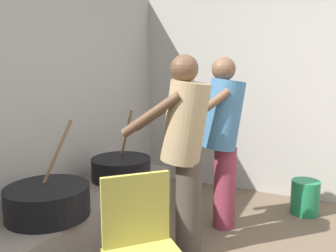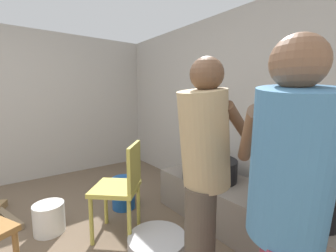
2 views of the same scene
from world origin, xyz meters
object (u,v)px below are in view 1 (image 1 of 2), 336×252
(cooking_pot_secondary, at_px, (48,201))
(cook_in_blue_shirt, at_px, (223,133))
(cooking_pot_main, at_px, (121,168))
(bucket_green_plastic, at_px, (305,197))
(chair_olive, at_px, (143,251))
(cook_in_tan_shirt, at_px, (185,144))

(cooking_pot_secondary, height_order, cook_in_blue_shirt, cook_in_blue_shirt)
(cooking_pot_main, relative_size, cooking_pot_secondary, 0.98)
(cooking_pot_main, distance_m, cooking_pot_secondary, 0.92)
(bucket_green_plastic, bearing_deg, cooking_pot_secondary, 140.38)
(cook_in_blue_shirt, distance_m, chair_olive, 1.51)
(cooking_pot_secondary, relative_size, bucket_green_plastic, 1.95)
(cook_in_tan_shirt, relative_size, bucket_green_plastic, 4.52)
(cook_in_tan_shirt, height_order, bucket_green_plastic, cook_in_tan_shirt)
(cooking_pot_main, distance_m, chair_olive, 1.47)
(chair_olive, relative_size, bucket_green_plastic, 2.58)
(cook_in_tan_shirt, bearing_deg, cooking_pot_main, 70.24)
(cook_in_tan_shirt, relative_size, chair_olive, 1.75)
(cook_in_blue_shirt, xyz_separation_m, bucket_green_plastic, (0.65, -0.67, -0.71))
(cooking_pot_secondary, distance_m, cook_in_tan_shirt, 1.05)
(cooking_pot_main, relative_size, cook_in_tan_shirt, 0.42)
(cooking_pot_main, height_order, cook_in_blue_shirt, cook_in_blue_shirt)
(cooking_pot_main, height_order, cooking_pot_secondary, cooking_pot_secondary)
(cooking_pot_main, relative_size, bucket_green_plastic, 1.91)
(cook_in_blue_shirt, height_order, cook_in_tan_shirt, cook_in_tan_shirt)
(cooking_pot_secondary, height_order, cook_in_tan_shirt, cook_in_tan_shirt)
(cooking_pot_secondary, xyz_separation_m, chair_olive, (-0.24, -0.90, -0.03))
(cooking_pot_secondary, bearing_deg, bucket_green_plastic, -39.62)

